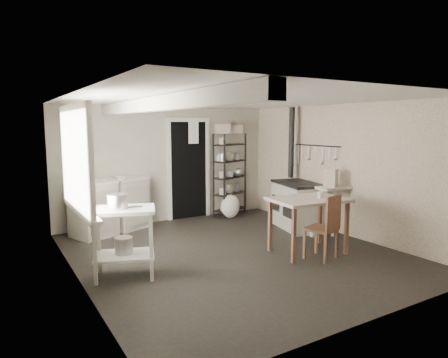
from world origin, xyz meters
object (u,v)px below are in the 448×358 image
prep_table (124,246)px  stove (297,205)px  base_cabinets (110,207)px  work_table (308,228)px  chair (321,226)px  flour_sack (230,206)px  shelf_rack (230,171)px  stockpot (118,205)px

prep_table → stove: bearing=11.7°
base_cabinets → stove: bearing=-48.8°
work_table → chair: (-0.03, -0.30, 0.10)m
flour_sack → chair: bearing=-94.8°
flour_sack → work_table: bearing=-94.8°
base_cabinets → shelf_rack: size_ratio=0.83×
base_cabinets → stove: (3.08, -1.54, -0.02)m
shelf_rack → base_cabinets: bearing=159.6°
stove → flour_sack: stove is taller
prep_table → work_table: bearing=-9.9°
stockpot → stove: 3.70m
shelf_rack → stove: 1.80m
stockpot → prep_table: bearing=-1.6°
stockpot → work_table: size_ratio=0.25×
prep_table → chair: bearing=-16.2°
base_cabinets → chair: size_ratio=1.54×
stove → work_table: bearing=-111.9°
chair → flour_sack: bearing=69.0°
shelf_rack → flour_sack: (-0.16, -0.29, -0.71)m
stove → work_table: stove is taller
shelf_rack → work_table: shelf_rack is taller
shelf_rack → stockpot: bearing=-165.7°
stove → flour_sack: size_ratio=2.26×
flour_sack → stove: bearing=-65.5°
prep_table → flour_sack: bearing=36.1°
work_table → flour_sack: 2.59m
shelf_rack → work_table: (-0.38, -2.86, -0.57)m
shelf_rack → stove: bearing=-97.6°
stove → chair: chair is taller
shelf_rack → flour_sack: 0.78m
stockpot → work_table: bearing=-9.7°
stockpot → base_cabinets: stockpot is taller
chair → flour_sack: (0.24, 2.88, -0.24)m
stove → base_cabinets: bearing=166.7°
work_table → stove: bearing=54.8°
stove → chair: size_ratio=1.17×
shelf_rack → chair: 3.23m
shelf_rack → prep_table: bearing=-165.1°
stockpot → chair: size_ratio=0.29×
work_table → chair: size_ratio=1.17×
shelf_rack → work_table: bearing=-120.7°
prep_table → flour_sack: size_ratio=1.82×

